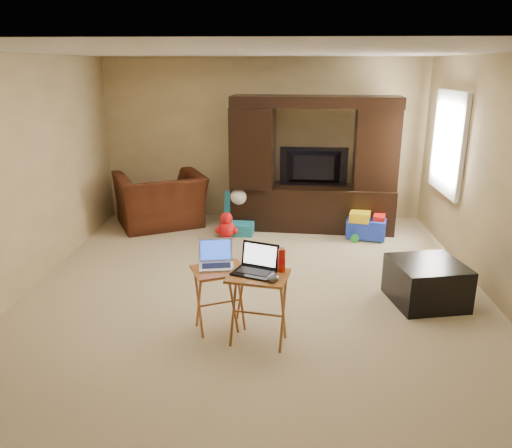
{
  "coord_description": "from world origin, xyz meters",
  "views": [
    {
      "loc": [
        0.22,
        -5.13,
        2.38
      ],
      "look_at": [
        0.0,
        -0.2,
        0.8
      ],
      "focal_mm": 35.0,
      "sensor_mm": 36.0,
      "label": 1
    }
  ],
  "objects_px": {
    "recliner": "(160,200)",
    "ottoman": "(426,282)",
    "child_rocker": "(239,213)",
    "tray_table_right": "(258,309)",
    "tray_table_left": "(220,299)",
    "push_toy": "(366,225)",
    "television": "(314,168)",
    "mouse_left": "(239,270)",
    "laptop_left": "(216,255)",
    "mouse_right": "(273,278)",
    "plush_toy": "(226,225)",
    "water_bottle": "(282,261)",
    "entertainment_center": "(314,164)",
    "laptop_right": "(254,261)"
  },
  "relations": [
    {
      "from": "mouse_left",
      "to": "laptop_right",
      "type": "bearing_deg",
      "value": -47.34
    },
    {
      "from": "tray_table_left",
      "to": "push_toy",
      "type": "bearing_deg",
      "value": 32.4
    },
    {
      "from": "entertainment_center",
      "to": "mouse_left",
      "type": "relative_size",
      "value": 19.51
    },
    {
      "from": "mouse_right",
      "to": "plush_toy",
      "type": "bearing_deg",
      "value": 103.31
    },
    {
      "from": "recliner",
      "to": "mouse_left",
      "type": "relative_size",
      "value": 10.14
    },
    {
      "from": "ottoman",
      "to": "mouse_left",
      "type": "height_order",
      "value": "mouse_left"
    },
    {
      "from": "entertainment_center",
      "to": "laptop_right",
      "type": "height_order",
      "value": "entertainment_center"
    },
    {
      "from": "plush_toy",
      "to": "water_bottle",
      "type": "relative_size",
      "value": 1.88
    },
    {
      "from": "laptop_left",
      "to": "water_bottle",
      "type": "xyz_separation_m",
      "value": [
        0.6,
        -0.19,
        0.03
      ]
    },
    {
      "from": "tray_table_left",
      "to": "mouse_left",
      "type": "bearing_deg",
      "value": -43.46
    },
    {
      "from": "water_bottle",
      "to": "child_rocker",
      "type": "bearing_deg",
      "value": 101.59
    },
    {
      "from": "entertainment_center",
      "to": "television",
      "type": "relative_size",
      "value": 2.41
    },
    {
      "from": "child_rocker",
      "to": "tray_table_left",
      "type": "height_order",
      "value": "tray_table_left"
    },
    {
      "from": "television",
      "to": "mouse_right",
      "type": "height_order",
      "value": "television"
    },
    {
      "from": "plush_toy",
      "to": "ottoman",
      "type": "bearing_deg",
      "value": -40.51
    },
    {
      "from": "child_rocker",
      "to": "entertainment_center",
      "type": "bearing_deg",
      "value": 20.09
    },
    {
      "from": "child_rocker",
      "to": "laptop_left",
      "type": "height_order",
      "value": "laptop_left"
    },
    {
      "from": "child_rocker",
      "to": "tray_table_right",
      "type": "distance_m",
      "value": 3.08
    },
    {
      "from": "television",
      "to": "recliner",
      "type": "xyz_separation_m",
      "value": [
        -2.32,
        0.08,
        -0.54
      ]
    },
    {
      "from": "tray_table_left",
      "to": "water_bottle",
      "type": "relative_size",
      "value": 2.99
    },
    {
      "from": "ottoman",
      "to": "mouse_left",
      "type": "distance_m",
      "value": 2.06
    },
    {
      "from": "ottoman",
      "to": "tray_table_right",
      "type": "distance_m",
      "value": 1.93
    },
    {
      "from": "recliner",
      "to": "ottoman",
      "type": "relative_size",
      "value": 1.81
    },
    {
      "from": "tray_table_left",
      "to": "mouse_right",
      "type": "relative_size",
      "value": 4.53
    },
    {
      "from": "tray_table_left",
      "to": "entertainment_center",
      "type": "bearing_deg",
      "value": 48.08
    },
    {
      "from": "push_toy",
      "to": "mouse_right",
      "type": "xyz_separation_m",
      "value": [
        -1.29,
        -2.97,
        0.48
      ]
    },
    {
      "from": "plush_toy",
      "to": "laptop_right",
      "type": "height_order",
      "value": "laptop_right"
    },
    {
      "from": "tray_table_right",
      "to": "water_bottle",
      "type": "xyz_separation_m",
      "value": [
        0.2,
        0.08,
        0.43
      ]
    },
    {
      "from": "mouse_left",
      "to": "tray_table_left",
      "type": "bearing_deg",
      "value": 159.78
    },
    {
      "from": "mouse_left",
      "to": "mouse_right",
      "type": "xyz_separation_m",
      "value": [
        0.31,
        -0.29,
        0.06
      ]
    },
    {
      "from": "child_rocker",
      "to": "laptop_left",
      "type": "bearing_deg",
      "value": -83.73
    },
    {
      "from": "child_rocker",
      "to": "tray_table_right",
      "type": "relative_size",
      "value": 0.9
    },
    {
      "from": "laptop_left",
      "to": "plush_toy",
      "type": "bearing_deg",
      "value": 84.75
    },
    {
      "from": "push_toy",
      "to": "tray_table_right",
      "type": "distance_m",
      "value": 3.19
    },
    {
      "from": "tray_table_left",
      "to": "water_bottle",
      "type": "xyz_separation_m",
      "value": [
        0.57,
        -0.16,
        0.46
      ]
    },
    {
      "from": "water_bottle",
      "to": "entertainment_center",
      "type": "bearing_deg",
      "value": 81.57
    },
    {
      "from": "push_toy",
      "to": "laptop_left",
      "type": "relative_size",
      "value": 1.73
    },
    {
      "from": "television",
      "to": "tray_table_left",
      "type": "xyz_separation_m",
      "value": [
        -1.05,
        -3.05,
        -0.64
      ]
    },
    {
      "from": "recliner",
      "to": "tray_table_right",
      "type": "distance_m",
      "value": 3.74
    },
    {
      "from": "entertainment_center",
      "to": "mouse_right",
      "type": "distance_m",
      "value": 3.51
    },
    {
      "from": "plush_toy",
      "to": "push_toy",
      "type": "height_order",
      "value": "push_toy"
    },
    {
      "from": "television",
      "to": "ottoman",
      "type": "relative_size",
      "value": 1.45
    },
    {
      "from": "child_rocker",
      "to": "push_toy",
      "type": "distance_m",
      "value": 1.85
    },
    {
      "from": "plush_toy",
      "to": "child_rocker",
      "type": "bearing_deg",
      "value": 55.06
    },
    {
      "from": "entertainment_center",
      "to": "laptop_right",
      "type": "distance_m",
      "value": 3.4
    },
    {
      "from": "recliner",
      "to": "plush_toy",
      "type": "height_order",
      "value": "recliner"
    },
    {
      "from": "child_rocker",
      "to": "ottoman",
      "type": "relative_size",
      "value": 0.87
    },
    {
      "from": "push_toy",
      "to": "tray_table_left",
      "type": "height_order",
      "value": "tray_table_left"
    },
    {
      "from": "television",
      "to": "ottoman",
      "type": "bearing_deg",
      "value": 116.09
    },
    {
      "from": "tray_table_right",
      "to": "mouse_right",
      "type": "height_order",
      "value": "mouse_right"
    }
  ]
}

